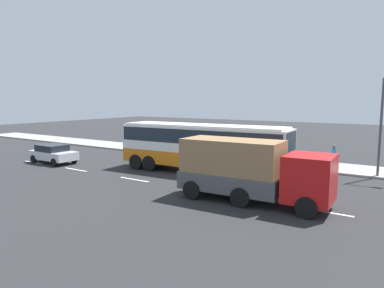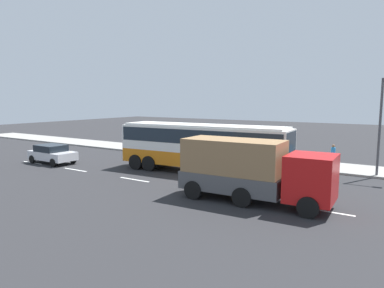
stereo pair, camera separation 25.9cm
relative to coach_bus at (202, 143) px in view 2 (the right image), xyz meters
The scene contains 8 objects.
ground_plane 3.04m from the coach_bus, 41.65° to the right, with size 120.00×120.00×0.00m, color #28282B.
sidewalk_curb 7.13m from the coach_bus, 76.13° to the left, with size 80.00×4.00×0.15m, color gray.
lane_centreline 4.58m from the coach_bus, 89.08° to the right, with size 29.14×0.16×0.01m.
coach_bus is the anchor object (origin of this frame).
cargo_truck 7.16m from the coach_bus, 38.68° to the right, with size 7.65×2.80×3.10m.
car_silver_hatch 12.66m from the coach_bus, 164.84° to the right, with size 4.10×2.06×1.48m.
pedestrian_near_curb 7.33m from the coach_bus, 68.21° to the left, with size 0.32×0.32×1.74m.
pedestrian_at_crossing 9.92m from the coach_bus, 42.37° to the left, with size 0.32×0.32×1.65m.
Camera 2 is at (10.72, -18.99, 5.13)m, focal length 32.64 mm.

